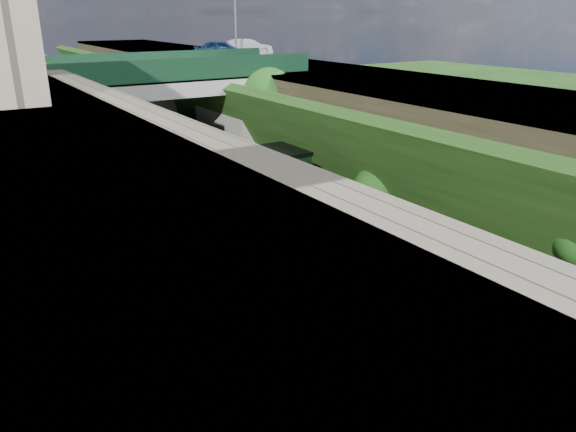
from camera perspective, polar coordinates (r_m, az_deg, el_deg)
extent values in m
plane|color=#1E4714|center=(15.43, 20.74, -19.22)|extent=(160.00, 160.00, 0.00)
cube|color=#473F38|center=(30.02, -10.54, 1.52)|extent=(10.00, 90.00, 0.20)
cube|color=#756B56|center=(27.69, -21.63, 6.20)|extent=(1.00, 90.00, 7.00)
cube|color=#262628|center=(33.75, 4.39, 9.16)|extent=(8.00, 90.00, 6.25)
cube|color=#1E4714|center=(31.42, -2.32, 7.59)|extent=(4.02, 90.00, 6.36)
sphere|color=#194C14|center=(20.76, 18.55, 1.96)|extent=(1.49, 1.49, 1.49)
sphere|color=#194C14|center=(21.59, 12.78, -1.93)|extent=(1.25, 1.25, 1.25)
sphere|color=#194C14|center=(23.79, 8.73, 2.82)|extent=(1.86, 1.86, 1.86)
sphere|color=#194C14|center=(26.81, 1.42, 1.74)|extent=(1.38, 1.38, 1.38)
sphere|color=#194C14|center=(28.26, -0.18, 3.52)|extent=(1.59, 1.59, 1.59)
sphere|color=#194C14|center=(31.85, -0.64, 11.79)|extent=(1.57, 1.57, 1.57)
sphere|color=#194C14|center=(33.19, -5.59, 5.89)|extent=(1.60, 1.60, 1.60)
sphere|color=#194C14|center=(36.14, -8.12, 6.75)|extent=(2.06, 2.06, 2.06)
sphere|color=#194C14|center=(39.80, -7.79, 13.07)|extent=(1.71, 1.71, 1.71)
sphere|color=#194C14|center=(42.91, -9.83, 13.35)|extent=(1.95, 1.95, 1.95)
sphere|color=#194C14|center=(45.60, -12.51, 11.31)|extent=(2.09, 2.09, 2.09)
sphere|color=#194C14|center=(47.28, -14.26, 9.57)|extent=(1.81, 1.81, 1.81)
sphere|color=#194C14|center=(50.50, -15.07, 11.03)|extent=(1.25, 1.25, 1.25)
sphere|color=#194C14|center=(53.39, -15.33, 12.96)|extent=(1.84, 1.84, 1.84)
sphere|color=#194C14|center=(55.82, -16.03, 13.40)|extent=(2.23, 2.23, 2.23)
sphere|color=#194C14|center=(59.11, -17.88, 11.86)|extent=(1.54, 1.54, 1.54)
sphere|color=#194C14|center=(62.30, -18.08, 13.45)|extent=(1.66, 1.66, 1.66)
sphere|color=#194C14|center=(65.34, -18.63, 14.03)|extent=(1.62, 1.62, 1.62)
sphere|color=#194C14|center=(67.72, -19.18, 14.13)|extent=(2.07, 2.07, 2.07)
cube|color=black|center=(29.35, -14.17, 1.09)|extent=(2.50, 90.00, 0.07)
cube|color=brown|center=(29.13, -15.51, 1.02)|extent=(0.08, 90.00, 0.14)
cube|color=brown|center=(29.53, -12.87, 1.51)|extent=(0.08, 90.00, 0.14)
cube|color=black|center=(30.41, -8.47, 2.15)|extent=(2.50, 90.00, 0.07)
cube|color=brown|center=(30.12, -9.72, 2.10)|extent=(0.08, 90.00, 0.14)
cube|color=brown|center=(30.66, -7.25, 2.55)|extent=(0.08, 90.00, 0.14)
cube|color=gray|center=(32.67, -13.06, 12.93)|extent=(16.00, 6.00, 0.90)
cube|color=#153A23|center=(29.91, -11.30, 14.28)|extent=(16.00, 0.30, 1.20)
cube|color=#153A23|center=(35.27, -14.81, 14.83)|extent=(16.00, 0.30, 1.20)
cube|color=gray|center=(31.68, -22.95, 6.41)|extent=(1.40, 6.40, 5.70)
cube|color=gray|center=(34.93, -5.36, 9.04)|extent=(2.40, 6.40, 5.70)
cylinder|color=black|center=(32.88, -2.09, 7.26)|extent=(0.30, 0.30, 4.40)
sphere|color=#194C14|center=(32.41, -2.15, 11.75)|extent=(3.60, 3.60, 3.60)
sphere|color=#194C14|center=(33.43, -2.08, 10.97)|extent=(2.40, 2.40, 2.40)
cylinder|color=gray|center=(41.21, -5.38, 19.65)|extent=(0.14, 0.14, 6.00)
imported|color=navy|center=(40.80, -6.66, 16.36)|extent=(4.38, 3.13, 1.38)
imported|color=#B9B8BD|center=(43.93, -4.27, 16.65)|extent=(4.17, 1.86, 1.33)
cube|color=black|center=(21.59, 3.19, -4.49)|extent=(2.40, 8.40, 0.60)
cube|color=black|center=(22.13, 1.73, -2.29)|extent=(2.70, 10.00, 0.35)
cube|color=maroon|center=(18.55, 10.60, -7.60)|extent=(2.70, 0.25, 0.70)
cylinder|color=black|center=(21.05, 2.98, 0.29)|extent=(1.90, 5.60, 1.90)
cylinder|color=black|center=(18.63, 8.81, -2.61)|extent=(1.96, 1.80, 1.96)
cylinder|color=white|center=(17.97, 10.84, -3.61)|extent=(1.10, 0.05, 1.10)
cylinder|color=black|center=(18.21, 9.01, 0.88)|extent=(0.44, 0.44, 0.90)
sphere|color=black|center=(19.96, 4.67, 2.17)|extent=(0.76, 0.76, 0.76)
cylinder|color=#A57F33|center=(21.33, 1.79, 3.69)|extent=(0.32, 0.32, 0.50)
cube|color=black|center=(23.88, -1.98, 3.09)|extent=(2.75, 2.40, 2.80)
cube|color=black|center=(23.50, -2.02, 6.48)|extent=(2.85, 2.50, 0.15)
cube|color=black|center=(18.89, 4.67, -7.12)|extent=(0.60, 1.40, 0.90)
cube|color=black|center=(20.35, 10.36, -5.32)|extent=(0.60, 1.40, 0.90)
cube|color=black|center=(28.22, -6.45, 1.29)|extent=(2.30, 6.00, 0.50)
cube|color=black|center=(28.14, -6.47, 1.77)|extent=(2.60, 6.00, 0.50)
cube|color=black|center=(27.79, -6.56, 4.12)|extent=(2.70, 6.00, 2.40)
cube|color=black|center=(27.48, -6.67, 6.63)|extent=(2.50, 5.60, 0.20)
cube|color=black|center=(39.56, -14.55, 6.14)|extent=(2.30, 17.00, 0.40)
cube|color=black|center=(39.50, -14.58, 6.49)|extent=(2.50, 17.00, 0.50)
cube|color=#222D19|center=(39.20, -14.77, 8.62)|extent=(2.80, 18.00, 2.70)
cube|color=slate|center=(38.95, -14.96, 10.79)|extent=(2.90, 18.00, 0.50)
cube|color=black|center=(57.45, -20.56, 9.69)|extent=(2.30, 17.00, 0.40)
cube|color=black|center=(57.41, -20.59, 9.94)|extent=(2.50, 17.00, 0.50)
cube|color=#222D19|center=(57.20, -20.78, 11.41)|extent=(2.80, 18.00, 2.70)
cube|color=slate|center=(57.03, -20.96, 12.89)|extent=(2.90, 18.00, 0.50)
cube|color=black|center=(75.79, -23.74, 11.50)|extent=(2.30, 17.00, 0.40)
cube|color=black|center=(75.76, -23.77, 11.69)|extent=(2.50, 17.00, 0.50)
cube|color=#222D19|center=(75.60, -23.93, 12.81)|extent=(2.80, 18.00, 2.70)
cube|color=slate|center=(75.47, -24.09, 13.93)|extent=(2.90, 18.00, 0.50)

